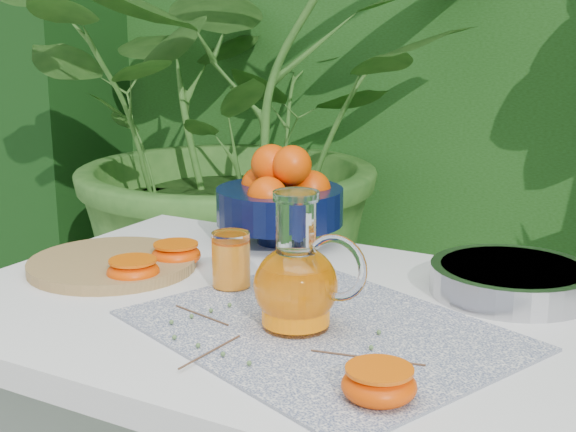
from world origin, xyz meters
The scene contains 10 objects.
potted_plant_left centered at (-0.79, 1.22, 0.82)m, with size 1.65×1.65×1.65m, color #2E6221.
white_table centered at (0.04, 0.00, 0.67)m, with size 1.00×0.70×0.75m.
placemat centered at (0.15, -0.07, 0.75)m, with size 0.49×0.38×0.00m, color #0D1D4A.
cutting_board centered at (-0.29, 0.00, 0.76)m, with size 0.28×0.28×0.02m, color #AA874C.
fruit_bowl centered at (-0.12, 0.29, 0.84)m, with size 0.27×0.27×0.19m.
juice_pitcher centered at (0.12, -0.08, 0.82)m, with size 0.16×0.12×0.19m.
juice_tumbler centered at (-0.06, 0.02, 0.80)m, with size 0.07×0.07×0.09m.
saute_pan centered at (0.34, 0.21, 0.78)m, with size 0.44×0.27×0.05m.
orange_halves centered at (-0.04, -0.06, 0.77)m, with size 0.61×0.39×0.04m.
thyme_sprigs centered at (0.10, -0.15, 0.76)m, with size 0.39×0.22×0.01m.
Camera 1 is at (0.61, -0.98, 1.17)m, focal length 50.00 mm.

